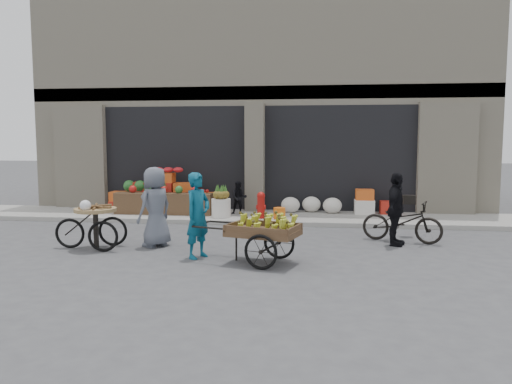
# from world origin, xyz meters

# --- Properties ---
(ground) EXTENTS (80.00, 80.00, 0.00)m
(ground) POSITION_xyz_m (0.00, 0.00, 0.00)
(ground) COLOR #424244
(ground) RESTS_ON ground
(sidewalk) EXTENTS (18.00, 2.20, 0.12)m
(sidewalk) POSITION_xyz_m (0.00, 4.10, 0.06)
(sidewalk) COLOR gray
(sidewalk) RESTS_ON ground
(building) EXTENTS (14.00, 6.45, 7.00)m
(building) POSITION_xyz_m (0.00, 8.03, 3.37)
(building) COLOR beige
(building) RESTS_ON ground
(fruit_display) EXTENTS (3.10, 1.12, 1.24)m
(fruit_display) POSITION_xyz_m (-2.48, 4.38, 0.67)
(fruit_display) COLOR #B52519
(fruit_display) RESTS_ON sidewalk
(pineapple_bin) EXTENTS (0.52, 0.52, 0.50)m
(pineapple_bin) POSITION_xyz_m (-0.75, 3.60, 0.37)
(pineapple_bin) COLOR silver
(pineapple_bin) RESTS_ON sidewalk
(fire_hydrant) EXTENTS (0.22, 0.22, 0.71)m
(fire_hydrant) POSITION_xyz_m (0.35, 3.55, 0.50)
(fire_hydrant) COLOR #A5140F
(fire_hydrant) RESTS_ON sidewalk
(orange_bucket) EXTENTS (0.32, 0.32, 0.30)m
(orange_bucket) POSITION_xyz_m (0.85, 3.50, 0.27)
(orange_bucket) COLOR orange
(orange_bucket) RESTS_ON sidewalk
(right_bay_goods) EXTENTS (3.35, 0.60, 0.70)m
(right_bay_goods) POSITION_xyz_m (2.61, 4.70, 0.41)
(right_bay_goods) COLOR silver
(right_bay_goods) RESTS_ON sidewalk
(seated_person) EXTENTS (0.51, 0.43, 0.93)m
(seated_person) POSITION_xyz_m (-0.35, 4.20, 0.58)
(seated_person) COLOR black
(seated_person) RESTS_ON sidewalk
(banana_cart) EXTENTS (2.23, 1.37, 0.87)m
(banana_cart) POSITION_xyz_m (0.86, -0.85, 0.63)
(banana_cart) COLOR brown
(banana_cart) RESTS_ON ground
(vendor_woman) EXTENTS (0.61, 0.70, 1.61)m
(vendor_woman) POSITION_xyz_m (-0.36, -0.58, 0.81)
(vendor_woman) COLOR #0D4E69
(vendor_woman) RESTS_ON ground
(tricycle_cart) EXTENTS (1.44, 0.89, 0.95)m
(tricycle_cart) POSITION_xyz_m (-2.63, -0.07, 0.57)
(tricycle_cart) COLOR #9E7F51
(tricycle_cart) RESTS_ON ground
(vendor_grey) EXTENTS (0.86, 0.97, 1.66)m
(vendor_grey) POSITION_xyz_m (-1.49, 0.30, 0.83)
(vendor_grey) COLOR slate
(vendor_grey) RESTS_ON ground
(bicycle) EXTENTS (1.82, 1.15, 0.90)m
(bicycle) POSITION_xyz_m (3.69, 1.40, 0.45)
(bicycle) COLOR black
(bicycle) RESTS_ON ground
(cyclist) EXTENTS (0.66, 0.97, 1.54)m
(cyclist) POSITION_xyz_m (3.49, 1.00, 0.77)
(cyclist) COLOR black
(cyclist) RESTS_ON ground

